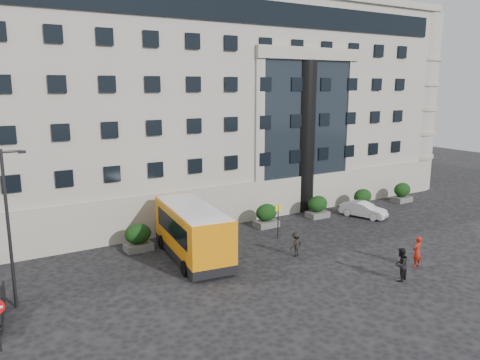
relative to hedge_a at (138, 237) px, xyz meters
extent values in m
plane|color=black|center=(4.00, -7.80, -0.93)|extent=(120.00, 120.00, 0.00)
cube|color=#A29A8F|center=(10.00, 14.20, 8.07)|extent=(44.00, 24.00, 18.00)
cylinder|color=black|center=(16.00, 2.50, 5.57)|extent=(1.80, 1.80, 13.00)
cube|color=#51514F|center=(0.00, 0.00, -0.68)|extent=(1.80, 1.20, 0.50)
ellipsoid|color=black|center=(0.00, 0.00, 0.24)|extent=(1.80, 1.26, 1.34)
cube|color=#51514F|center=(5.20, 0.00, -0.68)|extent=(1.80, 1.20, 0.50)
ellipsoid|color=black|center=(5.20, 0.00, 0.24)|extent=(1.80, 1.26, 1.34)
cube|color=#51514F|center=(10.40, 0.00, -0.68)|extent=(1.80, 1.20, 0.50)
ellipsoid|color=black|center=(10.40, 0.00, 0.24)|extent=(1.80, 1.26, 1.34)
cube|color=#51514F|center=(15.60, 0.00, -0.68)|extent=(1.80, 1.20, 0.50)
ellipsoid|color=black|center=(15.60, 0.00, 0.24)|extent=(1.80, 1.26, 1.34)
cube|color=#51514F|center=(20.80, 0.00, -0.68)|extent=(1.80, 1.20, 0.50)
ellipsoid|color=black|center=(20.80, 0.00, 0.24)|extent=(1.80, 1.26, 1.34)
cube|color=#51514F|center=(26.00, 0.00, -0.68)|extent=(1.80, 1.20, 0.50)
ellipsoid|color=black|center=(26.00, 0.00, 0.24)|extent=(1.80, 1.26, 1.34)
cylinder|color=#262628|center=(-8.00, -4.80, 3.07)|extent=(0.16, 0.16, 8.00)
cylinder|color=#262628|center=(-7.55, -4.80, 6.92)|extent=(0.90, 0.12, 0.12)
cube|color=black|center=(-7.10, -4.80, 6.87)|extent=(0.35, 0.18, 0.14)
cylinder|color=#262628|center=(9.50, -2.80, 0.32)|extent=(0.08, 0.08, 2.50)
cube|color=yellow|center=(9.50, -2.80, 1.37)|extent=(0.50, 0.06, 0.45)
cube|color=orange|center=(2.57, -3.11, 1.01)|extent=(3.66, 8.29, 2.78)
cube|color=black|center=(2.57, -3.11, -0.48)|extent=(3.71, 8.34, 0.55)
cube|color=black|center=(2.57, -3.11, 1.31)|extent=(3.52, 6.55, 1.20)
cube|color=silver|center=(2.57, -3.11, 2.35)|extent=(3.48, 7.88, 0.18)
cylinder|color=black|center=(0.91, -5.51, -0.48)|extent=(0.38, 0.93, 0.90)
cylinder|color=black|center=(3.64, -5.82, -0.48)|extent=(0.38, 0.93, 0.90)
cylinder|color=black|center=(1.50, -0.40, -0.48)|extent=(0.38, 0.93, 0.90)
cylinder|color=black|center=(4.24, -0.72, -0.48)|extent=(0.38, 0.93, 0.90)
imported|color=silver|center=(18.97, -1.91, -0.28)|extent=(2.69, 4.14, 1.29)
imported|color=maroon|center=(13.60, -11.60, 0.05)|extent=(0.78, 0.58, 1.96)
imported|color=black|center=(11.09, -12.47, 0.04)|extent=(1.12, 0.98, 1.94)
imported|color=black|center=(8.43, -6.31, -0.12)|extent=(1.16, 0.84, 1.62)
camera|label=1|loc=(-9.58, -29.17, 10.00)|focal=35.00mm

